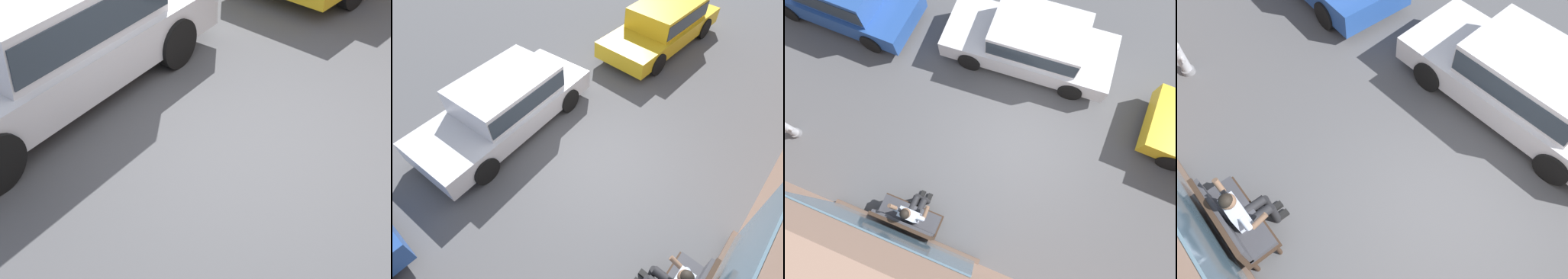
% 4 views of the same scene
% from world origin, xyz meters
% --- Properties ---
extents(ground_plane, '(60.00, 60.00, 0.00)m').
position_xyz_m(ground_plane, '(0.00, 0.00, 0.00)').
color(ground_plane, '#4C4C4F').
extents(bench, '(1.42, 0.55, 1.00)m').
position_xyz_m(bench, '(1.68, 2.90, 0.57)').
color(bench, '#332319').
rests_on(bench, ground_plane).
extents(person_on_phone, '(0.73, 0.74, 1.34)m').
position_xyz_m(person_on_phone, '(1.61, 2.67, 0.70)').
color(person_on_phone, black).
rests_on(person_on_phone, ground_plane).
extents(parked_car_mid, '(4.53, 2.04, 1.36)m').
position_xyz_m(parked_car_mid, '(0.57, -2.34, 0.74)').
color(parked_car_mid, silver).
rests_on(parked_car_mid, ground_plane).
extents(fire_hydrant, '(0.38, 0.26, 0.81)m').
position_xyz_m(fire_hydrant, '(5.39, 2.03, 0.39)').
color(fire_hydrant, slate).
rests_on(fire_hydrant, ground_plane).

